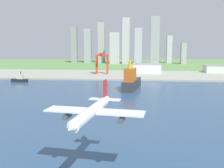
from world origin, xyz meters
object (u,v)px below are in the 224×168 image
Objects in this scene: container_barge at (131,81)px; warehouse_main at (147,68)px; warehouse_annex at (214,69)px; airplane_landing at (93,111)px; port_crane_red at (102,59)px; tugboat_small at (20,79)px.

warehouse_main is at bearing 82.45° from container_barge.
container_barge is at bearing -97.55° from warehouse_main.
airplane_landing is at bearing -111.20° from warehouse_annex.
container_barge is at bearing -68.68° from port_crane_red.
warehouse_main is (22.15, 167.25, 1.83)m from container_barge.
tugboat_small is (-147.85, 251.03, -21.89)m from airplane_landing.
container_barge is at bearing 87.80° from airplane_landing.
airplane_landing is 206.90m from container_barge.
container_barge is 168.72m from warehouse_main.
tugboat_small is 0.67× the size of warehouse_annex.
container_barge is at bearing -127.66° from warehouse_annex.
port_crane_red reaches higher than warehouse_main.
tugboat_small is at bearing -154.60° from warehouse_annex.
airplane_landing is 0.71× the size of container_barge.
warehouse_annex reaches higher than tugboat_small.
airplane_landing is 1.12× the size of port_crane_red.
airplane_landing is at bearing -92.20° from container_barge.
warehouse_annex is at bearing 9.46° from warehouse_main.
warehouse_annex is at bearing 68.80° from airplane_landing.
airplane_landing is 0.85× the size of warehouse_main.
container_barge is (7.92, 206.06, -16.89)m from airplane_landing.
warehouse_annex is at bearing 25.40° from tugboat_small.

